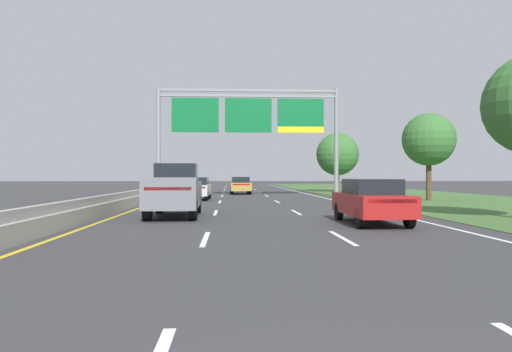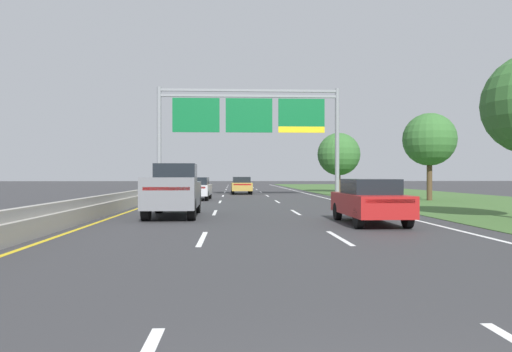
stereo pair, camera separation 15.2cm
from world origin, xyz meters
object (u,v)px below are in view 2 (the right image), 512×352
object	(u,v)px
car_silver_left_lane_sedan	(197,188)
roadside_tree_far	(339,154)
overhead_sign_gantry	(249,119)
roadside_tree_mid	(429,140)
car_red_right_lane_sedan	(370,200)
pickup_truck_grey	(174,190)
car_gold_centre_lane_sedan	(241,185)

from	to	relation	value
car_silver_left_lane_sedan	roadside_tree_far	distance (m)	20.34
overhead_sign_gantry	roadside_tree_mid	bearing A→B (deg)	-32.57
car_silver_left_lane_sedan	car_red_right_lane_sedan	distance (m)	18.45
car_silver_left_lane_sedan	pickup_truck_grey	bearing A→B (deg)	-178.41
car_gold_centre_lane_sedan	roadside_tree_mid	distance (m)	17.79
car_red_right_lane_sedan	pickup_truck_grey	bearing A→B (deg)	64.64
car_gold_centre_lane_sedan	roadside_tree_mid	xyz separation A→B (m)	(12.49, -12.24, 3.30)
pickup_truck_grey	roadside_tree_far	size ratio (longest dim) A/B	0.90
car_silver_left_lane_sedan	roadside_tree_far	size ratio (longest dim) A/B	0.73
pickup_truck_grey	car_silver_left_lane_sedan	size ratio (longest dim) A/B	1.23
roadside_tree_far	car_silver_left_lane_sedan	bearing A→B (deg)	-131.73
roadside_tree_mid	roadside_tree_far	size ratio (longest dim) A/B	0.97
car_silver_left_lane_sedan	roadside_tree_mid	xyz separation A→B (m)	(15.78, -1.88, 3.30)
overhead_sign_gantry	roadside_tree_far	distance (m)	13.51
roadside_tree_mid	roadside_tree_far	world-z (taller)	roadside_tree_far
overhead_sign_gantry	car_gold_centre_lane_sedan	distance (m)	7.20
pickup_truck_grey	roadside_tree_mid	distance (m)	19.80
overhead_sign_gantry	car_gold_centre_lane_sedan	xyz separation A→B (m)	(-0.54, 4.61, -5.50)
car_silver_left_lane_sedan	roadside_tree_mid	size ratio (longest dim) A/B	0.75
overhead_sign_gantry	car_gold_centre_lane_sedan	world-z (taller)	overhead_sign_gantry
pickup_truck_grey	car_red_right_lane_sedan	xyz separation A→B (m)	(7.24, -3.40, -0.26)
pickup_truck_grey	car_gold_centre_lane_sedan	xyz separation A→B (m)	(3.23, 23.90, -0.26)
roadside_tree_far	roadside_tree_mid	bearing A→B (deg)	-81.90
roadside_tree_far	pickup_truck_grey	bearing A→B (deg)	-115.00
overhead_sign_gantry	pickup_truck_grey	bearing A→B (deg)	-101.06
pickup_truck_grey	roadside_tree_far	distance (m)	31.62
car_gold_centre_lane_sedan	car_red_right_lane_sedan	xyz separation A→B (m)	(4.01, -27.30, 0.00)
roadside_tree_mid	roadside_tree_far	bearing A→B (deg)	98.10
car_gold_centre_lane_sedan	car_silver_left_lane_sedan	world-z (taller)	same
car_red_right_lane_sedan	roadside_tree_far	distance (m)	32.66
car_gold_centre_lane_sedan	car_silver_left_lane_sedan	xyz separation A→B (m)	(-3.30, -10.36, 0.00)
car_gold_centre_lane_sedan	car_silver_left_lane_sedan	size ratio (longest dim) A/B	1.00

